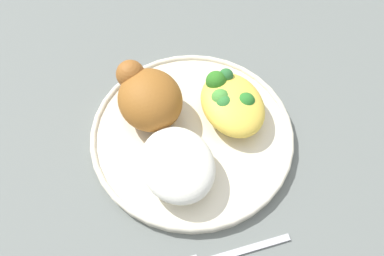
{
  "coord_description": "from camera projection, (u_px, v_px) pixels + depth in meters",
  "views": [
    {
      "loc": [
        -0.28,
        0.11,
        0.51
      ],
      "look_at": [
        0.0,
        0.0,
        0.03
      ],
      "focal_mm": 42.03,
      "sensor_mm": 36.0,
      "label": 1
    }
  ],
  "objects": [
    {
      "name": "ground_plane",
      "position": [
        192.0,
        138.0,
        0.6
      ],
      "size": [
        2.0,
        2.0,
        0.0
      ],
      "primitive_type": "plane",
      "color": "slate"
    },
    {
      "name": "roasted_chicken",
      "position": [
        148.0,
        97.0,
        0.57
      ],
      "size": [
        0.1,
        0.08,
        0.06
      ],
      "color": "#90561F",
      "rests_on": "plate"
    },
    {
      "name": "plate",
      "position": [
        192.0,
        135.0,
        0.59
      ],
      "size": [
        0.27,
        0.27,
        0.02
      ],
      "color": "beige",
      "rests_on": "ground_plane"
    },
    {
      "name": "mac_cheese_with_broccoli",
      "position": [
        231.0,
        102.0,
        0.58
      ],
      "size": [
        0.1,
        0.08,
        0.04
      ],
      "color": "#E6C145",
      "rests_on": "plate"
    },
    {
      "name": "rice_pile",
      "position": [
        178.0,
        165.0,
        0.53
      ],
      "size": [
        0.1,
        0.09,
        0.04
      ],
      "primitive_type": "ellipsoid",
      "color": "silver",
      "rests_on": "plate"
    }
  ]
}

